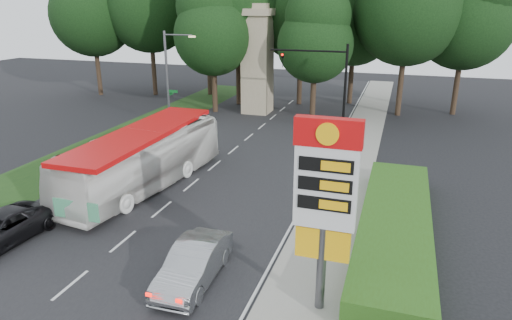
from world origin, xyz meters
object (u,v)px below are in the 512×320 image
(monument, at_px, (257,59))
(transit_bus, at_px, (144,160))
(sedan_silver, at_px, (194,263))
(streetlight_signs, at_px, (169,76))
(traffic_signal_mast, at_px, (329,77))
(gas_station_pylon, at_px, (325,192))

(monument, distance_m, transit_bus, 20.36)
(monument, distance_m, sedan_silver, 28.81)
(streetlight_signs, distance_m, sedan_silver, 23.08)
(sedan_silver, bearing_deg, streetlight_signs, 118.07)
(traffic_signal_mast, bearing_deg, transit_bus, -119.73)
(gas_station_pylon, relative_size, traffic_signal_mast, 0.95)
(streetlight_signs, height_order, sedan_silver, streetlight_signs)
(sedan_silver, bearing_deg, monument, 101.13)
(transit_bus, distance_m, sedan_silver, 10.23)
(streetlight_signs, relative_size, monument, 0.80)
(gas_station_pylon, distance_m, traffic_signal_mast, 22.29)
(gas_station_pylon, bearing_deg, transit_bus, 145.50)
(streetlight_signs, distance_m, monument, 9.44)
(transit_bus, bearing_deg, gas_station_pylon, -27.15)
(traffic_signal_mast, xyz_separation_m, streetlight_signs, (-12.67, -1.99, -0.23))
(traffic_signal_mast, relative_size, streetlight_signs, 0.90)
(gas_station_pylon, relative_size, sedan_silver, 1.49)
(streetlight_signs, height_order, transit_bus, streetlight_signs)
(transit_bus, height_order, sedan_silver, transit_bus)
(monument, xyz_separation_m, transit_bus, (-0.35, -20.07, -3.42))
(streetlight_signs, relative_size, sedan_silver, 1.74)
(monument, xyz_separation_m, sedan_silver, (6.33, -27.76, -4.35))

